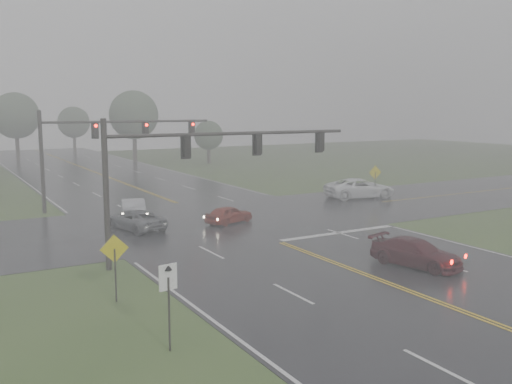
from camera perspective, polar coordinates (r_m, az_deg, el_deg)
ground at (r=23.20m, az=21.85°, el=-11.80°), size 180.00×180.00×0.00m
main_road at (r=38.31m, az=-2.29°, el=-3.29°), size 18.00×160.00×0.02m
cross_street at (r=40.06m, az=-3.62°, el=-2.79°), size 120.00×14.00×0.02m
stop_bar at (r=36.11m, az=8.24°, el=-4.10°), size 8.50×0.50×0.01m
sedan_maroon at (r=29.53m, az=15.65°, el=-7.17°), size 3.06×4.96×1.34m
sedan_red at (r=38.77m, az=-2.72°, el=-3.16°), size 3.81×2.42×1.21m
sedan_silver at (r=41.26m, az=-12.17°, el=-2.63°), size 2.63×4.71×1.47m
car_grey at (r=37.54m, az=-11.86°, el=-3.71°), size 3.14×4.90×1.26m
pickup_white at (r=50.37m, az=10.32°, el=-0.59°), size 6.54×4.00×1.70m
signal_gantry_near at (r=29.28m, az=-6.54°, el=3.22°), size 14.09×0.32×7.29m
signal_gantry_far at (r=45.59m, az=-15.52°, el=5.06°), size 13.55×0.39×7.60m
sign_diamond_west at (r=23.64m, az=-13.95°, el=-6.30°), size 1.16×0.13×2.78m
sign_arrow_white at (r=18.61m, az=-8.75°, el=-9.72°), size 0.64×0.14×2.88m
sign_diamond_east at (r=49.50m, az=11.82°, el=1.52°), size 1.22×0.17×2.94m
tree_ne_a at (r=83.92m, az=-12.12°, el=7.53°), size 6.97×6.97×10.24m
tree_n_mid at (r=91.88m, az=-22.91°, el=7.05°), size 6.85×6.85×10.05m
tree_e_near at (r=80.50m, az=-4.77°, el=5.66°), size 4.08×4.08×5.99m
tree_n_far at (r=104.56m, az=-17.77°, el=6.65°), size 5.45×5.45×8.01m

